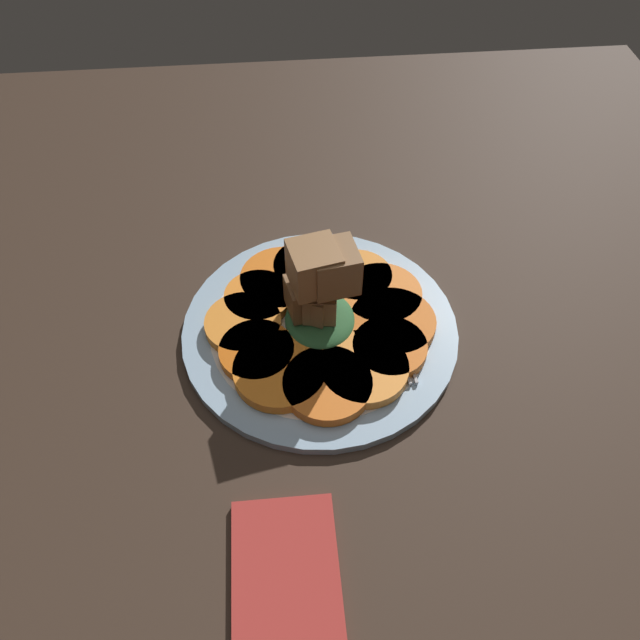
% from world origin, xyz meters
% --- Properties ---
extents(table_slab, '(1.20, 1.20, 0.02)m').
position_xyz_m(table_slab, '(0.00, 0.00, 0.01)').
color(table_slab, '#38281E').
rests_on(table_slab, ground).
extents(plate, '(0.30, 0.30, 0.01)m').
position_xyz_m(plate, '(0.00, 0.00, 0.03)').
color(plate, '#99B7D1').
rests_on(plate, table_slab).
extents(carrot_slice_0, '(0.08, 0.08, 0.01)m').
position_xyz_m(carrot_slice_0, '(0.06, -0.05, 0.04)').
color(carrot_slice_0, orange).
rests_on(carrot_slice_0, plate).
extents(carrot_slice_1, '(0.09, 0.09, 0.01)m').
position_xyz_m(carrot_slice_1, '(0.08, -0.00, 0.04)').
color(carrot_slice_1, orange).
rests_on(carrot_slice_1, plate).
extents(carrot_slice_2, '(0.10, 0.10, 0.01)m').
position_xyz_m(carrot_slice_2, '(0.07, 0.04, 0.04)').
color(carrot_slice_2, orange).
rests_on(carrot_slice_2, plate).
extents(carrot_slice_3, '(0.08, 0.08, 0.01)m').
position_xyz_m(carrot_slice_3, '(0.04, 0.07, 0.04)').
color(carrot_slice_3, orange).
rests_on(carrot_slice_3, plate).
extents(carrot_slice_4, '(0.08, 0.08, 0.01)m').
position_xyz_m(carrot_slice_4, '(0.01, 0.08, 0.04)').
color(carrot_slice_4, orange).
rests_on(carrot_slice_4, plate).
extents(carrot_slice_5, '(0.08, 0.08, 0.01)m').
position_xyz_m(carrot_slice_5, '(-0.03, 0.07, 0.04)').
color(carrot_slice_5, '#D45E12').
rests_on(carrot_slice_5, plate).
extents(carrot_slice_6, '(0.10, 0.10, 0.01)m').
position_xyz_m(carrot_slice_6, '(-0.06, 0.05, 0.04)').
color(carrot_slice_6, orange).
rests_on(carrot_slice_6, plate).
extents(carrot_slice_7, '(0.09, 0.09, 0.01)m').
position_xyz_m(carrot_slice_7, '(-0.08, 0.00, 0.04)').
color(carrot_slice_7, orange).
rests_on(carrot_slice_7, plate).
extents(carrot_slice_8, '(0.09, 0.09, 0.01)m').
position_xyz_m(carrot_slice_8, '(-0.06, -0.04, 0.04)').
color(carrot_slice_8, orange).
rests_on(carrot_slice_8, plate).
extents(carrot_slice_9, '(0.08, 0.08, 0.01)m').
position_xyz_m(carrot_slice_9, '(-0.04, -0.07, 0.04)').
color(carrot_slice_9, orange).
rests_on(carrot_slice_9, plate).
extents(carrot_slice_10, '(0.09, 0.09, 0.01)m').
position_xyz_m(carrot_slice_10, '(-0.01, -0.08, 0.04)').
color(carrot_slice_10, orange).
rests_on(carrot_slice_10, plate).
extents(carrot_slice_11, '(0.09, 0.09, 0.01)m').
position_xyz_m(carrot_slice_11, '(0.03, -0.07, 0.04)').
color(carrot_slice_11, orange).
rests_on(carrot_slice_11, plate).
extents(center_pile, '(0.08, 0.08, 0.11)m').
position_xyz_m(center_pile, '(0.00, 0.00, 0.08)').
color(center_pile, '#2D6033').
rests_on(center_pile, plate).
extents(fork, '(0.20, 0.03, 0.00)m').
position_xyz_m(fork, '(0.01, -0.07, 0.03)').
color(fork, '#B2B2B7').
rests_on(fork, plate).
extents(napkin, '(0.15, 0.09, 0.01)m').
position_xyz_m(napkin, '(-0.26, 0.05, 0.02)').
color(napkin, '#B2332D').
rests_on(napkin, table_slab).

